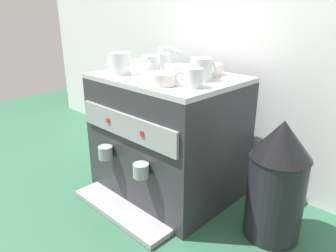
# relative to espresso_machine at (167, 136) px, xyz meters

# --- Properties ---
(ground_plane) EXTENTS (4.00, 4.00, 0.00)m
(ground_plane) POSITION_rel_espresso_machine_xyz_m (0.00, 0.00, -0.25)
(ground_plane) COLOR #28563D
(tiled_backsplash_wall) EXTENTS (2.80, 0.03, 1.18)m
(tiled_backsplash_wall) POSITION_rel_espresso_machine_xyz_m (0.00, 0.32, 0.34)
(tiled_backsplash_wall) COLOR silver
(tiled_backsplash_wall) RESTS_ON ground_plane
(espresso_machine) EXTENTS (0.55, 0.53, 0.50)m
(espresso_machine) POSITION_rel_espresso_machine_xyz_m (0.00, 0.00, 0.00)
(espresso_machine) COLOR #2D2D33
(espresso_machine) RESTS_ON ground_plane
(ceramic_cup_0) EXTENTS (0.08, 0.12, 0.08)m
(ceramic_cup_0) POSITION_rel_espresso_machine_xyz_m (0.15, 0.03, 0.29)
(ceramic_cup_0) COLOR silver
(ceramic_cup_0) RESTS_ON espresso_machine
(ceramic_cup_1) EXTENTS (0.13, 0.08, 0.08)m
(ceramic_cup_1) POSITION_rel_espresso_machine_xyz_m (-0.16, -0.11, 0.29)
(ceramic_cup_1) COLOR silver
(ceramic_cup_1) RESTS_ON espresso_machine
(ceramic_cup_2) EXTENTS (0.08, 0.10, 0.08)m
(ceramic_cup_2) POSITION_rel_espresso_machine_xyz_m (-0.16, 0.15, 0.29)
(ceramic_cup_2) COLOR silver
(ceramic_cup_2) RESTS_ON espresso_machine
(ceramic_cup_3) EXTENTS (0.07, 0.10, 0.07)m
(ceramic_cup_3) POSITION_rel_espresso_machine_xyz_m (-0.06, 0.03, 0.29)
(ceramic_cup_3) COLOR silver
(ceramic_cup_3) RESTS_ON espresso_machine
(ceramic_cup_4) EXTENTS (0.09, 0.09, 0.08)m
(ceramic_cup_4) POSITION_rel_espresso_machine_xyz_m (-0.02, -0.07, 0.29)
(ceramic_cup_4) COLOR silver
(ceramic_cup_4) RESTS_ON espresso_machine
(ceramic_cup_5) EXTENTS (0.09, 0.07, 0.06)m
(ceramic_cup_5) POSITION_rel_espresso_machine_xyz_m (0.19, -0.08, 0.28)
(ceramic_cup_5) COLOR silver
(ceramic_cup_5) RESTS_ON espresso_machine
(ceramic_bowl_0) EXTENTS (0.11, 0.11, 0.04)m
(ceramic_bowl_0) POSITION_rel_espresso_machine_xyz_m (0.10, 0.13, 0.27)
(ceramic_bowl_0) COLOR white
(ceramic_bowl_0) RESTS_ON espresso_machine
(ceramic_bowl_1) EXTENTS (0.10, 0.10, 0.04)m
(ceramic_bowl_1) POSITION_rel_espresso_machine_xyz_m (0.05, 0.00, 0.27)
(ceramic_bowl_1) COLOR white
(ceramic_bowl_1) RESTS_ON espresso_machine
(ceramic_bowl_2) EXTENTS (0.11, 0.11, 0.04)m
(ceramic_bowl_2) POSITION_rel_espresso_machine_xyz_m (-0.16, 0.03, 0.27)
(ceramic_bowl_2) COLOR white
(ceramic_bowl_2) RESTS_ON espresso_machine
(ceramic_bowl_3) EXTENTS (0.10, 0.10, 0.04)m
(ceramic_bowl_3) POSITION_rel_espresso_machine_xyz_m (0.10, -0.13, 0.27)
(ceramic_bowl_3) COLOR white
(ceramic_bowl_3) RESTS_ON espresso_machine
(coffee_grinder) EXTENTS (0.20, 0.20, 0.42)m
(coffee_grinder) POSITION_rel_espresso_machine_xyz_m (0.47, 0.04, -0.03)
(coffee_grinder) COLOR black
(coffee_grinder) RESTS_ON ground_plane
(milk_pitcher) EXTENTS (0.08, 0.08, 0.16)m
(milk_pitcher) POSITION_rel_espresso_machine_xyz_m (-0.43, 0.01, -0.17)
(milk_pitcher) COLOR #B7B7BC
(milk_pitcher) RESTS_ON ground_plane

